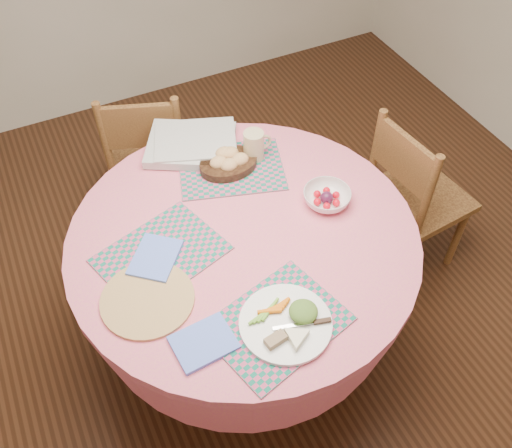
# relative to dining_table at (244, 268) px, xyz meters

# --- Properties ---
(ground) EXTENTS (4.00, 4.00, 0.00)m
(ground) POSITION_rel_dining_table_xyz_m (0.00, 0.00, -0.56)
(ground) COLOR #331C0F
(ground) RESTS_ON ground
(dining_table) EXTENTS (1.24, 1.24, 0.75)m
(dining_table) POSITION_rel_dining_table_xyz_m (0.00, 0.00, 0.00)
(dining_table) COLOR #EF6F7A
(dining_table) RESTS_ON ground
(chair_right) EXTENTS (0.41, 0.43, 0.85)m
(chair_right) POSITION_rel_dining_table_xyz_m (0.89, 0.12, -0.11)
(chair_right) COLOR brown
(chair_right) RESTS_ON ground
(chair_back) EXTENTS (0.50, 0.49, 0.85)m
(chair_back) POSITION_rel_dining_table_xyz_m (-0.09, 0.89, -0.11)
(chair_back) COLOR brown
(chair_back) RESTS_ON ground
(placemat_front) EXTENTS (0.46, 0.39, 0.01)m
(placemat_front) POSITION_rel_dining_table_xyz_m (-0.06, -0.38, 0.20)
(placemat_front) COLOR #136F5A
(placemat_front) RESTS_ON dining_table
(placemat_left) EXTENTS (0.47, 0.41, 0.01)m
(placemat_left) POSITION_rel_dining_table_xyz_m (-0.29, 0.04, 0.20)
(placemat_left) COLOR #136F5A
(placemat_left) RESTS_ON dining_table
(placemat_back) EXTENTS (0.47, 0.41, 0.01)m
(placemat_back) POSITION_rel_dining_table_xyz_m (0.10, 0.32, 0.20)
(placemat_back) COLOR #136F5A
(placemat_back) RESTS_ON dining_table
(wicker_trivet) EXTENTS (0.30, 0.30, 0.01)m
(wicker_trivet) POSITION_rel_dining_table_xyz_m (-0.39, -0.12, 0.20)
(wicker_trivet) COLOR #9B7543
(wicker_trivet) RESTS_ON dining_table
(napkin_near) EXTENTS (0.19, 0.15, 0.01)m
(napkin_near) POSITION_rel_dining_table_xyz_m (-0.29, -0.34, 0.20)
(napkin_near) COLOR #5C7CEE
(napkin_near) RESTS_ON dining_table
(napkin_far) EXTENTS (0.22, 0.23, 0.01)m
(napkin_far) POSITION_rel_dining_table_xyz_m (-0.31, 0.03, 0.21)
(napkin_far) COLOR #5C7CEE
(napkin_far) RESTS_ON placemat_left
(dinner_plate) EXTENTS (0.29, 0.29, 0.05)m
(dinner_plate) POSITION_rel_dining_table_xyz_m (-0.03, -0.40, 0.22)
(dinner_plate) COLOR white
(dinner_plate) RESTS_ON placemat_front
(bread_bowl) EXTENTS (0.23, 0.23, 0.08)m
(bread_bowl) POSITION_rel_dining_table_xyz_m (0.09, 0.33, 0.23)
(bread_bowl) COLOR black
(bread_bowl) RESTS_ON placemat_back
(latte_mug) EXTENTS (0.12, 0.08, 0.12)m
(latte_mug) POSITION_rel_dining_table_xyz_m (0.21, 0.34, 0.26)
(latte_mug) COLOR #C5B687
(latte_mug) RESTS_ON placemat_back
(fruit_bowl) EXTENTS (0.19, 0.19, 0.05)m
(fruit_bowl) POSITION_rel_dining_table_xyz_m (0.34, 0.01, 0.22)
(fruit_bowl) COLOR white
(fruit_bowl) RESTS_ON dining_table
(newspaper_stack) EXTENTS (0.43, 0.40, 0.04)m
(newspaper_stack) POSITION_rel_dining_table_xyz_m (0.01, 0.50, 0.22)
(newspaper_stack) COLOR silver
(newspaper_stack) RESTS_ON dining_table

